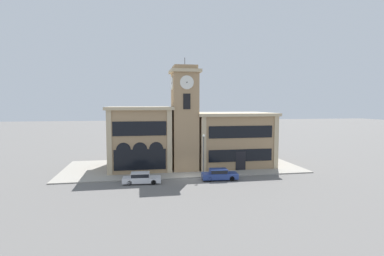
% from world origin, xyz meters
% --- Properties ---
extents(ground_plane, '(300.00, 300.00, 0.00)m').
position_xyz_m(ground_plane, '(0.00, 0.00, 0.00)').
color(ground_plane, '#605E5B').
extents(sidewalk_kerb, '(36.15, 14.82, 0.15)m').
position_xyz_m(sidewalk_kerb, '(0.00, 7.41, 0.07)').
color(sidewalk_kerb, gray).
rests_on(sidewalk_kerb, ground_plane).
extents(clock_tower, '(4.37, 4.37, 16.74)m').
position_xyz_m(clock_tower, '(-0.00, 5.04, 7.83)').
color(clock_tower, '#9E7F5B').
rests_on(clock_tower, ground_plane).
extents(town_hall_left_wing, '(9.72, 10.31, 9.55)m').
position_xyz_m(town_hall_left_wing, '(-6.65, 7.98, 4.80)').
color(town_hall_left_wing, '#9E7F5B').
rests_on(town_hall_left_wing, ground_plane).
extents(town_hall_right_wing, '(12.64, 10.31, 8.57)m').
position_xyz_m(town_hall_right_wing, '(8.11, 7.99, 4.31)').
color(town_hall_right_wing, '#9E7F5B').
rests_on(town_hall_right_wing, ground_plane).
extents(parked_car_near, '(4.84, 2.05, 1.40)m').
position_xyz_m(parked_car_near, '(-6.56, -1.42, 0.72)').
color(parked_car_near, silver).
rests_on(parked_car_near, ground_plane).
extents(parked_car_mid, '(4.78, 2.08, 1.47)m').
position_xyz_m(parked_car_mid, '(3.55, -1.42, 0.76)').
color(parked_car_mid, navy).
rests_on(parked_car_mid, ground_plane).
extents(street_lamp, '(0.36, 0.36, 5.70)m').
position_xyz_m(street_lamp, '(1.84, 0.38, 3.89)').
color(street_lamp, '#4C4C51').
rests_on(street_lamp, sidewalk_kerb).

